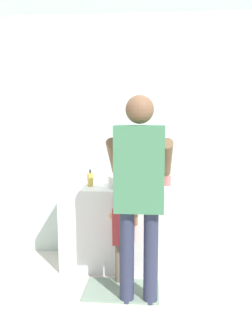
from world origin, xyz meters
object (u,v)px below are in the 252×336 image
object	(u,v)px
soap_bottle	(90,179)
child_toddler	(124,231)
toothbrush_cup	(168,180)
adult_parent	(139,181)

from	to	relation	value
soap_bottle	child_toddler	xyz separation A→B (m)	(0.36, -0.36, -0.39)
soap_bottle	toothbrush_cup	bearing A→B (deg)	6.91
toothbrush_cup	child_toddler	distance (m)	0.71
toothbrush_cup	soap_bottle	bearing A→B (deg)	-173.09
toothbrush_cup	soap_bottle	world-z (taller)	toothbrush_cup
child_toddler	adult_parent	size ratio (longest dim) A/B	0.49
child_toddler	toothbrush_cup	bearing A→B (deg)	49.15
toothbrush_cup	adult_parent	distance (m)	0.78
toothbrush_cup	adult_parent	bearing A→B (deg)	-108.39
toothbrush_cup	soap_bottle	xyz separation A→B (m)	(-0.75, -0.09, 0.01)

